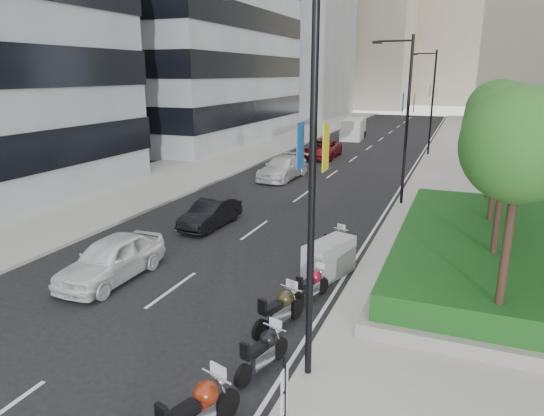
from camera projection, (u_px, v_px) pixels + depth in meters
The scene contains 29 objects.
ground at pixel (135, 362), 12.35m from camera, with size 160.00×160.00×0.00m, color black.
sidewalk_right at pixel (487, 171), 35.95m from camera, with size 10.00×100.00×0.15m, color #9E9B93.
sidewalk_left at pixel (233, 154), 43.46m from camera, with size 8.00×100.00×0.15m, color #9E9B93.
lane_edge at pixel (413, 167), 37.86m from camera, with size 0.12×100.00×0.01m, color silver.
lane_centre at pixel (348, 163), 39.72m from camera, with size 0.12×100.00×0.01m, color silver.
building_grey_far at pixel (273, 23), 79.52m from camera, with size 22.00×26.00×30.00m, color gray.
building_cream_left at pixel (351, 25), 103.67m from camera, with size 26.00×24.00×34.00m, color #B7AD93.
building_cream_centre at pixel (454, 21), 113.87m from camera, with size 30.00×24.00×38.00m, color #B7AD93.
planter at pixel (532, 265), 17.63m from camera, with size 10.00×14.00×0.40m, color gray.
hedge at pixel (535, 250), 17.47m from camera, with size 9.40×13.40×0.80m, color #113E15.
tree_0 at pixel (521, 146), 11.44m from camera, with size 2.80×2.80×6.30m.
tree_1 at pixel (509, 129), 15.01m from camera, with size 2.80×2.80×6.30m.
tree_2 at pixel (502, 118), 18.59m from camera, with size 2.80×2.80×6.30m.
tree_3 at pixel (497, 111), 22.17m from camera, with size 2.80×2.80×6.30m.
lamp_post_0 at pixel (305, 171), 10.40m from camera, with size 2.34×0.45×9.00m.
lamp_post_1 at pixel (405, 113), 25.61m from camera, with size 2.34×0.45×9.00m.
lamp_post_2 at pixel (431, 98), 41.71m from camera, with size 2.34×0.45×9.00m.
parking_sign at pixel (284, 408), 8.46m from camera, with size 0.06×0.32×2.50m.
motorcycle_1 at pixel (197, 413), 9.54m from camera, with size 1.01×2.34×1.20m.
motorcycle_2 at pixel (263, 351), 11.82m from camera, with size 0.77×2.00×1.02m.
motorcycle_3 at pixel (280, 310), 13.80m from camera, with size 0.93×2.16×1.11m.
motorcycle_4 at pixel (312, 286), 15.54m from camera, with size 0.80×1.91×0.98m.
motorcycle_5 at pixel (329, 259), 17.34m from camera, with size 1.54×2.40×1.36m.
motorcycle_6 at pixel (335, 242), 19.51m from camera, with size 0.71×1.95×0.98m.
car_a at pixel (112, 259), 17.11m from camera, with size 1.83×4.55×1.55m, color white.
car_b at pixel (210, 213), 23.08m from camera, with size 1.36×3.91×1.29m, color black.
car_c at pixel (283, 168), 33.62m from camera, with size 2.14×5.25×1.52m, color silver.
car_d at pixel (322, 149), 41.95m from camera, with size 2.50×5.42×1.51m, color maroon.
delivery_van at pixel (353, 130), 53.56m from camera, with size 2.39×5.42×2.22m.
Camera 1 is at (7.27, -8.77, 7.09)m, focal length 32.00 mm.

